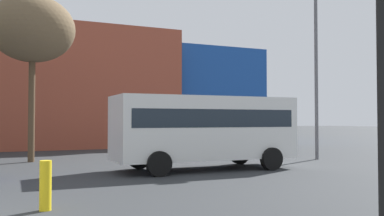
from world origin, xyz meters
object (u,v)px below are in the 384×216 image
white_bus (204,126)px  bare_tree_1 (32,30)px  bollard_yellow_1 (45,185)px  street_lamp (316,62)px

white_bus → bare_tree_1: (-5.86, 5.60, 4.28)m
white_bus → bare_tree_1: size_ratio=0.92×
bare_tree_1 → bollard_yellow_1: (-0.14, -10.66, -5.39)m
white_bus → street_lamp: bearing=-167.0°
white_bus → street_lamp: street_lamp is taller
bare_tree_1 → white_bus: bearing=-43.7°
white_bus → bollard_yellow_1: bearing=40.2°
bollard_yellow_1 → white_bus: bearing=40.2°
white_bus → bollard_yellow_1: size_ratio=6.65×
white_bus → bollard_yellow_1: white_bus is taller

